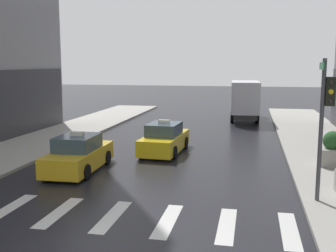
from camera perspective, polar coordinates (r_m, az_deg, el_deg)
crosswalk_markings at (r=13.28m, az=-7.85°, el=-12.40°), size 11.30×2.80×0.01m
traffic_light_pole at (r=14.41m, az=21.17°, el=2.09°), size 0.44×0.84×4.80m
taxi_lead at (r=18.74m, az=-12.42°, el=-3.97°), size 2.01×4.58×1.80m
taxi_second at (r=22.02m, az=-0.50°, el=-1.88°), size 2.10×4.62×1.80m
box_truck at (r=34.98m, az=10.69°, el=3.76°), size 2.53×7.62×3.35m
planter_mid_block at (r=20.07m, az=22.05°, el=-3.14°), size 1.10×1.10×1.60m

